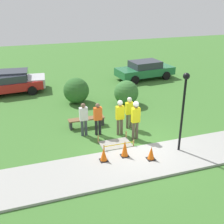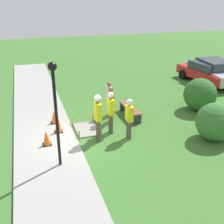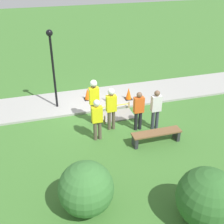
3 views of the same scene
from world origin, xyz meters
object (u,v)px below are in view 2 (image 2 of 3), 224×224
Objects in this scene: traffic_cone_sidewalk_edge at (46,138)px; worker_trainee at (98,113)px; traffic_cone_far_patch at (58,124)px; bystander_in_orange_shirt at (111,103)px; worker_assistant at (111,109)px; parked_car_red at (207,72)px; traffic_cone_near_patch at (54,117)px; parked_car_silver at (214,71)px; lamppost_near at (55,100)px; worker_supervisor at (129,116)px; bystander_in_gray_shirt at (109,97)px; park_bench at (130,110)px.

worker_trainee reaches higher than traffic_cone_sidewalk_edge.
traffic_cone_far_patch is 2.56m from bystander_in_orange_shirt.
worker_assistant reaches higher than parked_car_red.
traffic_cone_sidewalk_edge is 0.35× the size of bystander_in_orange_shirt.
traffic_cone_far_patch is at bearing -126.89° from worker_trainee.
traffic_cone_near_patch is at bearing -176.85° from traffic_cone_far_patch.
bystander_in_orange_shirt is 9.35m from parked_car_silver.
lamppost_near is 13.28m from parked_car_silver.
worker_assistant is at bearing 55.35° from traffic_cone_near_patch.
worker_trainee is 0.45× the size of parked_car_red.
bystander_in_gray_shirt reaches higher than worker_supervisor.
worker_supervisor is at bearing 50.85° from traffic_cone_near_patch.
parked_car_silver is (-5.73, 8.24, -0.23)m from worker_supervisor.
park_bench is 2.95m from worker_trainee.
traffic_cone_far_patch is at bearing 3.15° from traffic_cone_near_patch.
worker_trainee is (-0.18, -1.23, 0.18)m from worker_supervisor.
park_bench is at bearing -66.41° from parked_car_red.
worker_supervisor is 10.04m from parked_car_silver.
worker_trainee is at bearing -98.26° from worker_supervisor.
parked_car_red is at bearing 117.13° from bystander_in_orange_shirt.
parked_car_silver is (-6.94, 11.20, -1.66)m from lamppost_near.
parked_car_red is at bearing 116.64° from traffic_cone_sidewalk_edge.
worker_assistant is 0.94× the size of worker_trainee.
bystander_in_gray_shirt is at bearing -110.32° from park_bench.
bystander_in_orange_shirt is 0.35× the size of parked_car_silver.
traffic_cone_far_patch is at bearing -104.49° from worker_assistant.
parked_car_red is (-4.57, 10.45, 0.25)m from traffic_cone_far_patch.
traffic_cone_sidewalk_edge is 0.32× the size of worker_assistant.
lamppost_near is (2.96, -2.75, 1.49)m from bystander_in_orange_shirt.
worker_supervisor reaches higher than traffic_cone_near_patch.
park_bench is at bearing 102.96° from traffic_cone_far_patch.
parked_car_silver reaches higher than parked_car_red.
worker_assistant is at bearing -15.04° from bystander_in_gray_shirt.
lamppost_near is 0.74× the size of parked_car_silver.
worker_trainee is (0.53, -0.69, 0.10)m from worker_assistant.
bystander_in_gray_shirt reaches higher than bystander_in_orange_shirt.
worker_assistant is at bearing 98.56° from traffic_cone_sidewalk_edge.
traffic_cone_far_patch is 0.41× the size of worker_assistant.
bystander_in_gray_shirt is (-2.43, -0.09, -0.04)m from worker_supervisor.
bystander_in_orange_shirt is at bearing 162.28° from worker_assistant.
worker_trainee is 0.55× the size of lamppost_near.
bystander_in_orange_shirt is 4.30m from lamppost_near.
traffic_cone_near_patch is 0.12× the size of parked_car_silver.
worker_trainee is at bearing 128.78° from lamppost_near.
traffic_cone_near_patch is at bearing 176.18° from lamppost_near.
lamppost_near is at bearing -51.47° from worker_assistant.
park_bench is 7.88m from parked_car_red.
traffic_cone_far_patch reaches higher than traffic_cone_near_patch.
lamppost_near is (3.64, -2.88, 1.47)m from bystander_in_gray_shirt.
bystander_in_orange_shirt is at bearing 147.02° from worker_trainee.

